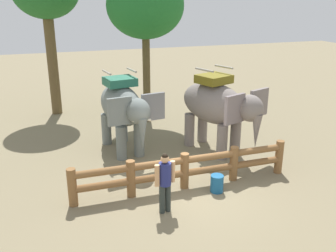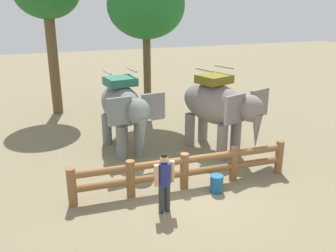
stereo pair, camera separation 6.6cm
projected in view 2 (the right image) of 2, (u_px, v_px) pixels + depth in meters
name	position (u px, v px, depth m)	size (l,w,h in m)	color
ground_plane	(187.00, 191.00, 10.62)	(60.00, 60.00, 0.00)	#7A6E51
log_fence	(184.00, 168.00, 10.62)	(6.44, 0.32, 1.05)	brown
elephant_near_left	(123.00, 108.00, 12.82)	(1.90, 3.38, 2.86)	slate
elephant_center	(218.00, 106.00, 12.81)	(2.47, 3.52, 2.95)	gray
tourist_woman_in_black	(164.00, 179.00, 9.31)	(0.56, 0.36, 1.60)	#2C3432
tree_back_center	(146.00, 7.00, 15.08)	(3.12, 3.12, 6.18)	brown
feed_bucket	(217.00, 184.00, 10.51)	(0.36, 0.36, 0.50)	#19598C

